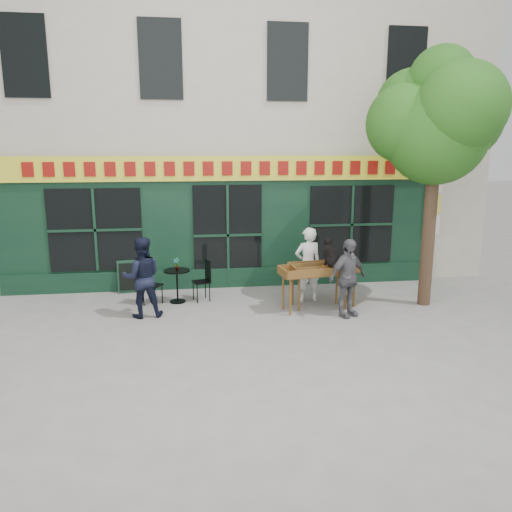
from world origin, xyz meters
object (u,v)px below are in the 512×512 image
object	(u,v)px
dog	(332,252)
book_cart_right	(324,270)
man_right	(347,278)
book_cart_center	(315,273)
woman	(308,265)
man_left	(142,277)
bistro_table	(177,279)

from	to	relation	value
dog	book_cart_right	distance (m)	0.55
man_right	dog	bearing A→B (deg)	87.92
book_cart_right	book_cart_center	bearing A→B (deg)	-145.62
woman	book_cart_right	world-z (taller)	woman
man_right	man_left	world-z (taller)	man_left
dog	woman	xyz separation A→B (m)	(-0.35, 0.70, -0.43)
dog	book_cart_right	xyz separation A→B (m)	(-0.09, 0.28, -0.47)
dog	woman	distance (m)	0.89
dog	woman	size ratio (longest dim) A/B	0.35
woman	book_cart_right	distance (m)	0.50
book_cart_center	man_right	world-z (taller)	man_right
woman	book_cart_right	bearing A→B (deg)	112.38
book_cart_center	book_cart_right	bearing A→B (deg)	31.22
book_cart_center	bistro_table	world-z (taller)	book_cart_center
book_cart_right	man_right	size ratio (longest dim) A/B	0.94
dog	man_right	bearing A→B (deg)	-75.25
book_cart_center	man_right	bearing A→B (deg)	-52.40
dog	bistro_table	world-z (taller)	dog
bistro_table	man_left	world-z (taller)	man_left
man_right	bistro_table	bearing A→B (deg)	131.25
man_right	bistro_table	size ratio (longest dim) A/B	2.19
dog	bistro_table	xyz separation A→B (m)	(-3.34, 0.99, -0.75)
man_right	bistro_table	distance (m)	3.85
dog	man_left	xyz separation A→B (m)	(-4.04, 0.09, -0.44)
bistro_table	book_cart_center	bearing A→B (deg)	-17.46
book_cart_center	book_cart_right	size ratio (longest dim) A/B	1.01
book_cart_center	man_left	bearing A→B (deg)	169.84
woman	man_left	xyz separation A→B (m)	(-3.69, -0.61, -0.01)
book_cart_center	woman	size ratio (longest dim) A/B	0.91
book_cart_center	woman	xyz separation A→B (m)	(0.00, 0.65, 0.04)
dog	man_left	distance (m)	4.06
woman	man_right	distance (m)	1.30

